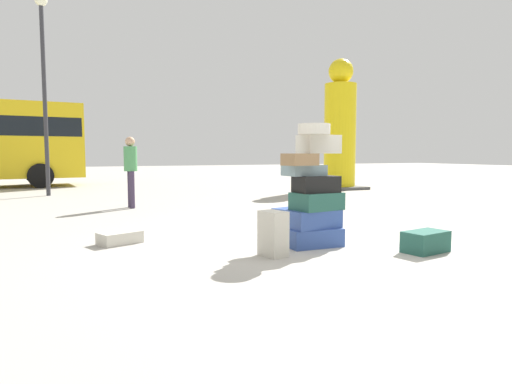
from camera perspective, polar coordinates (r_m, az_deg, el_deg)
The scene contains 9 objects.
ground_plane at distance 6.29m, azimuth 8.50°, elevation -6.73°, with size 80.00×80.00×0.00m, color #ADA89E.
suitcase_tower at distance 6.20m, azimuth 7.27°, elevation -0.36°, with size 0.96×0.67×1.67m.
suitcase_teal_foreground_near at distance 6.18m, azimuth 20.78°, elevation -5.93°, with size 0.58×0.35×0.27m, color #26594C.
suitcase_navy_left_side at distance 8.70m, azimuth 4.11°, elevation -2.74°, with size 0.54×0.37×0.21m, color #334F99.
suitcase_cream_upright_blue at distance 5.55m, azimuth 2.20°, elevation -5.32°, with size 0.24×0.34×0.56m, color beige.
suitcase_cream_right_side at distance 6.61m, azimuth -16.95°, elevation -5.58°, with size 0.57×0.34×0.17m, color beige.
person_bearded_onlooker at distance 10.76m, azimuth -15.68°, elevation 3.28°, with size 0.30×0.34×1.65m.
yellow_dummy_statue at distance 16.23m, azimuth 10.64°, elevation 7.58°, with size 1.55×1.55×4.56m.
lamp_post at distance 14.97m, azimuth -25.46°, elevation 14.44°, with size 0.36×0.36×5.87m.
Camera 1 is at (-3.30, -5.20, 1.27)m, focal length 31.41 mm.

